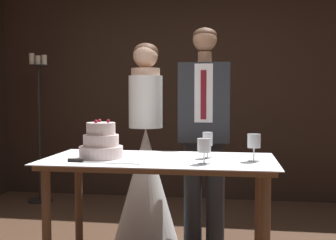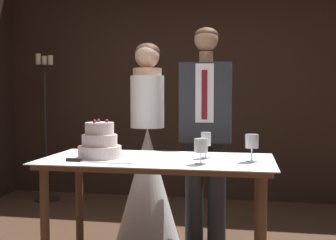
{
  "view_description": "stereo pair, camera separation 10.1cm",
  "coord_description": "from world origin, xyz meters",
  "px_view_note": "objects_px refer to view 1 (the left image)",
  "views": [
    {
      "loc": [
        0.54,
        -2.7,
        1.23
      ],
      "look_at": [
        0.09,
        0.34,
        1.05
      ],
      "focal_mm": 45.0,
      "sensor_mm": 36.0,
      "label": 1
    },
    {
      "loc": [
        0.64,
        -2.68,
        1.23
      ],
      "look_at": [
        0.09,
        0.34,
        1.05
      ],
      "focal_mm": 45.0,
      "sensor_mm": 36.0,
      "label": 2
    }
  ],
  "objects_px": {
    "wine_glass_far": "(204,146)",
    "candle_stand": "(39,128)",
    "tiered_cake": "(101,143)",
    "wine_glass_near": "(254,142)",
    "bride": "(146,170)",
    "cake_knife": "(90,161)",
    "cake_table": "(160,174)",
    "groom": "(204,126)",
    "wine_glass_middle": "(208,140)"
  },
  "relations": [
    {
      "from": "tiered_cake",
      "to": "bride",
      "type": "xyz_separation_m",
      "value": [
        0.14,
        0.79,
        -0.31
      ]
    },
    {
      "from": "candle_stand",
      "to": "cake_knife",
      "type": "bearing_deg",
      "value": -57.81
    },
    {
      "from": "cake_table",
      "to": "tiered_cake",
      "type": "height_order",
      "value": "tiered_cake"
    },
    {
      "from": "wine_glass_far",
      "to": "bride",
      "type": "height_order",
      "value": "bride"
    },
    {
      "from": "wine_glass_far",
      "to": "bride",
      "type": "relative_size",
      "value": 0.09
    },
    {
      "from": "wine_glass_middle",
      "to": "candle_stand",
      "type": "relative_size",
      "value": 0.1
    },
    {
      "from": "wine_glass_middle",
      "to": "bride",
      "type": "xyz_separation_m",
      "value": [
        -0.55,
        0.69,
        -0.33
      ]
    },
    {
      "from": "wine_glass_middle",
      "to": "cake_table",
      "type": "bearing_deg",
      "value": -168.25
    },
    {
      "from": "wine_glass_far",
      "to": "candle_stand",
      "type": "height_order",
      "value": "candle_stand"
    },
    {
      "from": "bride",
      "to": "wine_glass_near",
      "type": "bearing_deg",
      "value": -43.0
    },
    {
      "from": "cake_knife",
      "to": "wine_glass_near",
      "type": "xyz_separation_m",
      "value": [
        0.99,
        0.19,
        0.11
      ]
    },
    {
      "from": "wine_glass_middle",
      "to": "wine_glass_near",
      "type": "bearing_deg",
      "value": -18.16
    },
    {
      "from": "wine_glass_near",
      "to": "wine_glass_middle",
      "type": "distance_m",
      "value": 0.31
    },
    {
      "from": "wine_glass_far",
      "to": "groom",
      "type": "bearing_deg",
      "value": 93.44
    },
    {
      "from": "cake_table",
      "to": "wine_glass_near",
      "type": "bearing_deg",
      "value": -3.06
    },
    {
      "from": "tiered_cake",
      "to": "candle_stand",
      "type": "xyz_separation_m",
      "value": [
        -1.34,
        1.92,
        -0.06
      ]
    },
    {
      "from": "cake_knife",
      "to": "bride",
      "type": "bearing_deg",
      "value": 85.34
    },
    {
      "from": "wine_glass_middle",
      "to": "groom",
      "type": "relative_size",
      "value": 0.1
    },
    {
      "from": "tiered_cake",
      "to": "bride",
      "type": "distance_m",
      "value": 0.86
    },
    {
      "from": "wine_glass_middle",
      "to": "bride",
      "type": "relative_size",
      "value": 0.1
    },
    {
      "from": "cake_knife",
      "to": "wine_glass_far",
      "type": "xyz_separation_m",
      "value": [
        0.69,
        0.05,
        0.1
      ]
    },
    {
      "from": "tiered_cake",
      "to": "candle_stand",
      "type": "relative_size",
      "value": 0.17
    },
    {
      "from": "groom",
      "to": "cake_table",
      "type": "bearing_deg",
      "value": -107.94
    },
    {
      "from": "wine_glass_middle",
      "to": "groom",
      "type": "bearing_deg",
      "value": 95.22
    },
    {
      "from": "bride",
      "to": "cake_knife",
      "type": "bearing_deg",
      "value": -98.67
    },
    {
      "from": "cake_table",
      "to": "tiered_cake",
      "type": "relative_size",
      "value": 5.24
    },
    {
      "from": "wine_glass_middle",
      "to": "candle_stand",
      "type": "distance_m",
      "value": 2.73
    },
    {
      "from": "bride",
      "to": "candle_stand",
      "type": "distance_m",
      "value": 1.88
    },
    {
      "from": "wine_glass_near",
      "to": "wine_glass_middle",
      "type": "relative_size",
      "value": 1.01
    },
    {
      "from": "cake_table",
      "to": "candle_stand",
      "type": "bearing_deg",
      "value": 132.4
    },
    {
      "from": "wine_glass_middle",
      "to": "wine_glass_far",
      "type": "bearing_deg",
      "value": -91.64
    },
    {
      "from": "tiered_cake",
      "to": "wine_glass_near",
      "type": "bearing_deg",
      "value": 0.25
    },
    {
      "from": "wine_glass_far",
      "to": "groom",
      "type": "relative_size",
      "value": 0.09
    },
    {
      "from": "cake_table",
      "to": "bride",
      "type": "bearing_deg",
      "value": 107.93
    },
    {
      "from": "wine_glass_far",
      "to": "bride",
      "type": "distance_m",
      "value": 1.12
    },
    {
      "from": "wine_glass_middle",
      "to": "bride",
      "type": "distance_m",
      "value": 0.94
    },
    {
      "from": "cake_table",
      "to": "wine_glass_near",
      "type": "distance_m",
      "value": 0.64
    },
    {
      "from": "cake_table",
      "to": "wine_glass_far",
      "type": "distance_m",
      "value": 0.41
    },
    {
      "from": "wine_glass_middle",
      "to": "wine_glass_far",
      "type": "xyz_separation_m",
      "value": [
        -0.01,
        -0.24,
        -0.01
      ]
    },
    {
      "from": "wine_glass_near",
      "to": "cake_table",
      "type": "bearing_deg",
      "value": 176.94
    },
    {
      "from": "tiered_cake",
      "to": "bride",
      "type": "bearing_deg",
      "value": 80.19
    },
    {
      "from": "cake_knife",
      "to": "bride",
      "type": "xyz_separation_m",
      "value": [
        0.15,
        0.98,
        -0.22
      ]
    },
    {
      "from": "cake_knife",
      "to": "wine_glass_far",
      "type": "bearing_deg",
      "value": 8.09
    },
    {
      "from": "groom",
      "to": "wine_glass_far",
      "type": "bearing_deg",
      "value": -86.56
    },
    {
      "from": "cake_table",
      "to": "groom",
      "type": "relative_size",
      "value": 0.84
    },
    {
      "from": "candle_stand",
      "to": "wine_glass_near",
      "type": "bearing_deg",
      "value": -39.59
    },
    {
      "from": "cake_knife",
      "to": "wine_glass_near",
      "type": "relative_size",
      "value": 2.68
    },
    {
      "from": "tiered_cake",
      "to": "groom",
      "type": "height_order",
      "value": "groom"
    },
    {
      "from": "cake_knife",
      "to": "tiered_cake",
      "type": "bearing_deg",
      "value": 90.1
    },
    {
      "from": "tiered_cake",
      "to": "groom",
      "type": "xyz_separation_m",
      "value": [
        0.62,
        0.79,
        0.06
      ]
    }
  ]
}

